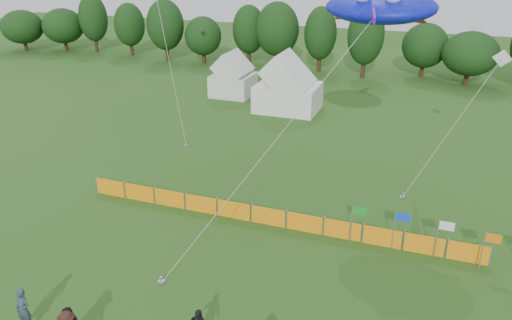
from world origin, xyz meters
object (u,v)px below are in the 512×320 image
(tent_right, at_px, (288,89))
(stingray_kite, at_px, (382,7))
(barrier_fence, at_px, (268,216))
(spectator_a, at_px, (23,309))
(tent_left, at_px, (233,78))

(tent_right, distance_m, stingray_kite, 18.85)
(barrier_fence, bearing_deg, stingray_kite, 55.10)
(spectator_a, bearing_deg, tent_right, 94.53)
(barrier_fence, xyz_separation_m, spectator_a, (-6.35, -10.78, 0.42))
(tent_left, relative_size, barrier_fence, 0.18)
(tent_right, relative_size, stingray_kite, 0.28)
(barrier_fence, xyz_separation_m, stingray_kite, (4.21, 6.04, 10.38))
(barrier_fence, relative_size, spectator_a, 11.90)
(tent_left, xyz_separation_m, stingray_kite, (15.72, -16.76, 9.13))
(spectator_a, bearing_deg, stingray_kite, 65.02)
(tent_right, relative_size, barrier_fence, 0.26)
(barrier_fence, distance_m, spectator_a, 12.52)
(barrier_fence, height_order, stingray_kite, stingray_kite)
(tent_right, xyz_separation_m, stingray_kite, (9.16, -13.87, 8.88))
(tent_left, bearing_deg, stingray_kite, -46.83)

